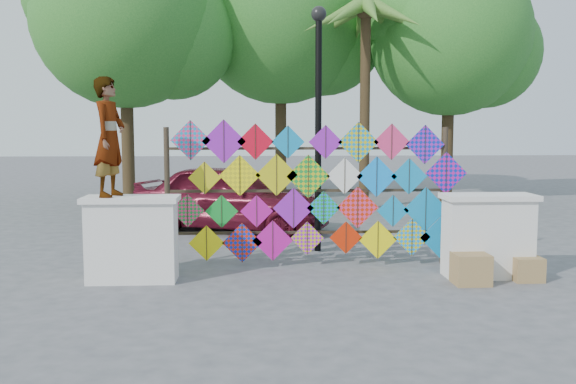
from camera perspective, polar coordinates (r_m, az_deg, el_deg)
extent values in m
plane|color=slate|center=(10.04, 2.09, -7.46)|extent=(80.00, 80.00, 0.00)
cube|color=white|center=(9.85, -13.68, -4.32)|extent=(1.30, 0.55, 1.20)
cube|color=white|center=(9.76, -13.78, -0.62)|extent=(1.40, 0.65, 0.08)
cube|color=white|center=(10.32, 17.34, -3.95)|extent=(1.30, 0.55, 1.20)
cube|color=white|center=(10.24, 17.45, -0.42)|extent=(1.40, 0.65, 0.08)
cylinder|color=#31271B|center=(10.68, -10.67, -0.48)|extent=(0.09, 0.09, 2.30)
cylinder|color=#31271B|center=(11.06, 13.68, -0.33)|extent=(0.09, 0.09, 2.30)
cube|color=#31271B|center=(10.71, 1.71, -3.61)|extent=(4.60, 0.04, 0.04)
cube|color=#31271B|center=(10.62, 1.72, 0.12)|extent=(4.60, 0.04, 0.04)
cube|color=#31271B|center=(10.57, 1.73, 3.90)|extent=(4.60, 0.04, 0.04)
cube|color=#0C88C6|center=(10.52, -8.66, 4.58)|extent=(0.65, 0.01, 0.65)
cube|color=#31271B|center=(10.51, -8.67, 4.58)|extent=(0.01, 0.01, 0.64)
cube|color=purple|center=(10.48, -5.72, 4.50)|extent=(0.72, 0.01, 0.72)
cube|color=#31271B|center=(10.47, -5.73, 4.50)|extent=(0.01, 0.01, 0.70)
cube|color=red|center=(10.47, -2.92, 4.49)|extent=(0.60, 0.01, 0.60)
cube|color=#31271B|center=(10.46, -2.92, 4.49)|extent=(0.01, 0.01, 0.58)
cube|color=#0C88C6|center=(10.48, -0.01, 4.47)|extent=(0.54, 0.01, 0.54)
cube|color=#31271B|center=(10.47, 0.00, 4.46)|extent=(0.01, 0.01, 0.53)
cube|color=purple|center=(10.54, 3.36, 4.46)|extent=(0.56, 0.01, 0.56)
cube|color=#31271B|center=(10.52, 3.37, 4.46)|extent=(0.01, 0.01, 0.55)
cube|color=#0C88C6|center=(10.61, 6.28, 4.41)|extent=(0.67, 0.01, 0.67)
cube|color=#31271B|center=(10.60, 6.29, 4.41)|extent=(0.01, 0.01, 0.66)
cube|color=#E2316C|center=(10.71, 9.20, 4.43)|extent=(0.60, 0.01, 0.60)
cube|color=#31271B|center=(10.70, 9.21, 4.43)|extent=(0.01, 0.01, 0.59)
cube|color=#0727B8|center=(10.85, 12.09, 4.15)|extent=(0.65, 0.01, 0.65)
cube|color=#31271B|center=(10.84, 12.10, 4.15)|extent=(0.01, 0.01, 0.64)
cube|color=gold|center=(10.49, -7.42, 1.26)|extent=(0.54, 0.01, 0.54)
cube|color=#31271B|center=(10.48, -7.43, 1.25)|extent=(0.01, 0.01, 0.53)
cube|color=gold|center=(10.46, -4.30, 1.47)|extent=(0.67, 0.01, 0.67)
cube|color=#31271B|center=(10.45, -4.31, 1.46)|extent=(0.01, 0.01, 0.66)
cube|color=gold|center=(10.46, -1.02, 1.53)|extent=(0.69, 0.01, 0.69)
cube|color=#31271B|center=(10.45, -1.02, 1.53)|extent=(0.01, 0.01, 0.68)
cube|color=gold|center=(10.50, 1.81, 1.39)|extent=(0.72, 0.01, 0.72)
cube|color=#31271B|center=(10.48, 1.82, 1.39)|extent=(0.01, 0.01, 0.71)
cube|color=white|center=(10.56, 5.07, 1.44)|extent=(0.60, 0.01, 0.60)
cube|color=#31271B|center=(10.55, 5.08, 1.43)|extent=(0.01, 0.01, 0.59)
cube|color=#0B89F8|center=(10.65, 7.89, 1.35)|extent=(0.67, 0.01, 0.67)
cube|color=#31271B|center=(10.64, 7.90, 1.35)|extent=(0.01, 0.01, 0.66)
cube|color=#0C88C6|center=(10.77, 10.71, 1.38)|extent=(0.60, 0.01, 0.60)
cube|color=#31271B|center=(10.76, 10.73, 1.38)|extent=(0.01, 0.01, 0.59)
cube|color=#0727B8|center=(10.93, 13.88, 1.64)|extent=(0.70, 0.01, 0.70)
cube|color=#31271B|center=(10.92, 13.89, 1.64)|extent=(0.01, 0.01, 0.69)
cube|color=#118F2A|center=(10.53, -8.92, -1.66)|extent=(0.55, 0.01, 0.55)
cube|color=#31271B|center=(10.52, -8.93, -1.67)|extent=(0.01, 0.01, 0.54)
cube|color=#118F2A|center=(10.49, -5.92, -1.73)|extent=(0.54, 0.01, 0.54)
cube|color=#31271B|center=(10.48, -5.92, -1.73)|extent=(0.01, 0.01, 0.53)
cube|color=#BD118F|center=(10.48, -2.80, -1.72)|extent=(0.54, 0.01, 0.54)
cube|color=#31271B|center=(10.47, -2.80, -1.73)|extent=(0.01, 0.01, 0.53)
cube|color=purple|center=(10.49, 0.50, -1.45)|extent=(0.67, 0.01, 0.67)
cube|color=#31271B|center=(10.48, 0.50, -1.46)|extent=(0.01, 0.01, 0.66)
cube|color=#0B89F8|center=(10.53, 3.18, -1.42)|extent=(0.56, 0.01, 0.56)
cube|color=#31271B|center=(10.52, 3.19, -1.43)|extent=(0.01, 0.01, 0.55)
cube|color=red|center=(10.61, 6.20, -1.38)|extent=(0.70, 0.01, 0.70)
cube|color=#31271B|center=(10.60, 6.21, -1.38)|extent=(0.01, 0.01, 0.68)
cube|color=#0C88C6|center=(10.73, 9.32, -1.67)|extent=(0.53, 0.01, 0.53)
cube|color=#31271B|center=(10.72, 9.33, -1.68)|extent=(0.01, 0.01, 0.52)
cube|color=#0C88C6|center=(10.86, 12.14, -1.52)|extent=(0.74, 0.01, 0.74)
cube|color=#31271B|center=(10.85, 12.15, -1.52)|extent=(0.01, 0.01, 0.73)
cube|color=#FFED0A|center=(10.55, -7.25, -4.54)|extent=(0.59, 0.01, 0.59)
cube|color=#31271B|center=(10.54, -7.25, -4.55)|extent=(0.01, 0.01, 0.58)
cube|color=red|center=(10.52, -4.10, -4.52)|extent=(0.66, 0.01, 0.66)
cube|color=#31271B|center=(10.51, -4.10, -4.54)|extent=(0.01, 0.01, 0.64)
cube|color=#BD118F|center=(10.52, -1.37, -4.35)|extent=(0.67, 0.01, 0.67)
cube|color=#31271B|center=(10.51, -1.37, -4.36)|extent=(0.01, 0.01, 0.66)
cube|color=gold|center=(10.54, 1.72, -4.13)|extent=(0.56, 0.01, 0.56)
cube|color=#31271B|center=(10.53, 1.72, -4.14)|extent=(0.01, 0.01, 0.55)
cube|color=red|center=(10.62, 5.17, -4.06)|extent=(0.54, 0.01, 0.54)
cube|color=#31271B|center=(10.60, 5.18, -4.07)|extent=(0.01, 0.01, 0.53)
cube|color=#FFED0A|center=(10.71, 7.99, -4.23)|extent=(0.64, 0.01, 0.64)
cube|color=#31271B|center=(10.70, 8.00, -4.25)|extent=(0.01, 0.01, 0.63)
cube|color=gold|center=(10.83, 10.95, -3.96)|extent=(0.63, 0.01, 0.63)
cube|color=#31271B|center=(10.82, 10.97, -3.97)|extent=(0.01, 0.01, 0.62)
cube|color=#0C88C6|center=(10.96, 13.45, -3.96)|extent=(0.72, 0.01, 0.72)
cube|color=#31271B|center=(10.95, 13.47, -3.97)|extent=(0.01, 0.01, 0.70)
cylinder|color=#45321D|center=(19.07, -14.06, 4.55)|extent=(0.36, 0.36, 3.85)
sphere|color=#226520|center=(19.32, -14.32, 14.93)|extent=(5.20, 5.20, 5.20)
sphere|color=#226520|center=(19.34, -10.22, 13.45)|extent=(3.64, 3.64, 3.64)
cylinder|color=#45321D|center=(20.75, -0.64, 5.20)|extent=(0.36, 0.36, 4.12)
sphere|color=#226520|center=(21.04, -0.66, 15.44)|extent=(5.60, 5.60, 5.60)
sphere|color=#226520|center=(21.35, 3.18, 13.77)|extent=(3.92, 3.92, 3.92)
cylinder|color=#45321D|center=(20.11, 13.97, 4.22)|extent=(0.36, 0.36, 3.58)
sphere|color=#226520|center=(20.29, 14.20, 13.36)|extent=(4.80, 4.80, 4.80)
sphere|color=#226520|center=(20.89, 17.13, 11.74)|extent=(3.36, 3.36, 3.36)
sphere|color=#226520|center=(19.91, 11.68, 14.97)|extent=(3.12, 3.12, 3.12)
cylinder|color=#45321D|center=(18.00, 6.84, 7.24)|extent=(0.28, 0.28, 5.50)
sphere|color=#45321D|center=(18.27, 6.95, 15.89)|extent=(0.60, 0.60, 0.60)
cone|color=#436F25|center=(18.40, 9.80, 14.98)|extent=(1.82, 0.44, 1.16)
cone|color=#436F25|center=(18.96, 8.55, 14.73)|extent=(1.60, 1.60, 1.16)
cone|color=#436F25|center=(19.11, 6.46, 14.69)|extent=(0.44, 1.82, 1.16)
cone|color=#436F25|center=(18.76, 4.61, 14.88)|extent=(1.60, 1.60, 1.16)
cone|color=#436F25|center=(18.10, 4.03, 15.21)|extent=(1.82, 0.44, 1.16)
cone|color=#436F25|center=(17.51, 5.19, 15.52)|extent=(1.60, 1.60, 1.16)
cone|color=#436F25|center=(17.36, 7.48, 15.58)|extent=(0.44, 1.82, 1.16)
cone|color=#436F25|center=(17.73, 9.41, 15.34)|extent=(1.60, 1.60, 1.16)
imported|color=#99999E|center=(9.76, -15.60, 4.73)|extent=(0.57, 0.72, 1.75)
imported|color=#590F20|center=(14.24, -5.01, -0.46)|extent=(4.72, 3.26, 1.49)
cylinder|color=black|center=(11.79, 2.70, 4.83)|extent=(0.12, 0.12, 4.20)
sphere|color=black|center=(11.95, 2.75, 15.53)|extent=(0.28, 0.28, 0.28)
cube|color=tan|center=(9.85, 15.94, -6.59)|extent=(0.51, 0.45, 0.45)
cube|color=tan|center=(10.33, 20.44, -6.41)|extent=(0.43, 0.40, 0.36)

